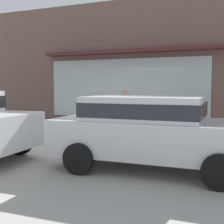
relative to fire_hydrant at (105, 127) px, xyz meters
name	(u,v)px	position (x,y,z in m)	size (l,w,h in m)	color
ground_plane	(94,147)	(-0.02, -0.69, -0.48)	(60.00, 60.00, 0.00)	#9E9B93
curb_strip	(91,146)	(-0.02, -0.89, -0.42)	(14.00, 0.24, 0.12)	#B2B2AD
storefront	(132,68)	(-0.03, 2.50, 1.94)	(14.00, 0.81, 4.92)	brown
fire_hydrant	(105,127)	(0.00, 0.00, 0.00)	(0.43, 0.41, 0.96)	gold
pedestrian_with_handbag	(126,113)	(0.50, 0.54, 0.40)	(0.62, 0.23, 1.55)	#475675
pedestrian_passerby	(125,109)	(0.05, 1.62, 0.45)	(0.23, 0.48, 1.60)	#475675
parked_car_silver	(151,128)	(2.14, -2.34, 0.40)	(4.32, 2.07, 1.53)	silver
potted_plant_window_left	(38,121)	(-3.71, 1.65, -0.14)	(0.33, 0.33, 0.62)	#4C4C51
potted_plant_near_hydrant	(199,128)	(2.59, 1.69, -0.08)	(0.25, 0.25, 0.83)	#33473D
potted_plant_corner_tall	(103,121)	(-0.96, 1.97, -0.07)	(0.58, 0.58, 0.77)	#B7B2A3
potted_plant_window_right	(167,119)	(1.49, 1.91, 0.14)	(0.49, 0.49, 1.30)	#4C4C51
potted_plant_trailing_edge	(80,120)	(-1.86, 1.79, -0.03)	(0.38, 0.38, 0.96)	#33473D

